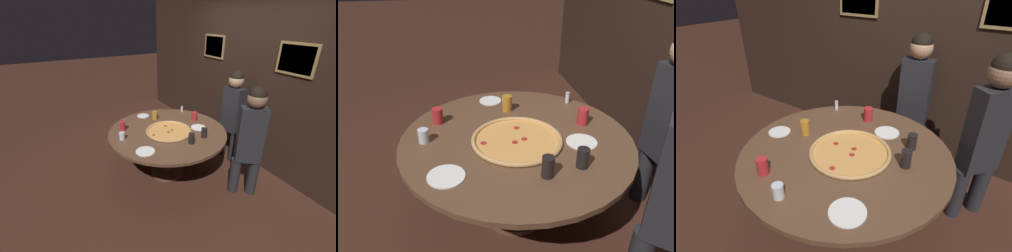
# 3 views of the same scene
# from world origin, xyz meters

# --- Properties ---
(ground_plane) EXTENTS (24.00, 24.00, 0.00)m
(ground_plane) POSITION_xyz_m (0.00, 0.00, 0.00)
(ground_plane) COLOR #422319
(back_wall) EXTENTS (6.40, 0.08, 2.60)m
(back_wall) POSITION_xyz_m (0.00, 1.45, 1.30)
(back_wall) COLOR black
(back_wall) RESTS_ON ground_plane
(dining_table) EXTENTS (1.70, 1.70, 0.74)m
(dining_table) POSITION_xyz_m (0.00, 0.00, 0.62)
(dining_table) COLOR brown
(dining_table) RESTS_ON ground_plane
(giant_pizza) EXTENTS (0.66, 0.66, 0.03)m
(giant_pizza) POSITION_xyz_m (0.05, -0.01, 0.75)
(giant_pizza) COLOR #E0994C
(giant_pizza) RESTS_ON dining_table
(drink_cup_beside_pizza) EXTENTS (0.08, 0.08, 0.14)m
(drink_cup_beside_pizza) POSITION_xyz_m (-0.44, 0.01, 0.81)
(drink_cup_beside_pizza) COLOR #BC7A23
(drink_cup_beside_pizza) RESTS_ON dining_table
(drink_cup_front_edge) EXTENTS (0.08, 0.08, 0.10)m
(drink_cup_front_edge) POSITION_xyz_m (-0.06, -0.66, 0.79)
(drink_cup_front_edge) COLOR silver
(drink_cup_front_edge) RESTS_ON dining_table
(drink_cup_near_left) EXTENTS (0.08, 0.08, 0.14)m
(drink_cup_near_left) POSITION_xyz_m (0.48, 0.10, 0.81)
(drink_cup_near_left) COLOR black
(drink_cup_near_left) RESTS_ON dining_table
(drink_cup_far_left) EXTENTS (0.08, 0.08, 0.13)m
(drink_cup_far_left) POSITION_xyz_m (0.42, 0.34, 0.81)
(drink_cup_far_left) COLOR black
(drink_cup_far_left) RESTS_ON dining_table
(drink_cup_by_shaker) EXTENTS (0.08, 0.08, 0.13)m
(drink_cup_by_shaker) POSITION_xyz_m (-0.32, -0.56, 0.80)
(drink_cup_by_shaker) COLOR #B22328
(drink_cup_by_shaker) RESTS_ON dining_table
(drink_cup_centre_back) EXTENTS (0.09, 0.09, 0.13)m
(drink_cup_centre_back) POSITION_xyz_m (-0.12, 0.55, 0.81)
(drink_cup_centre_back) COLOR #B22328
(drink_cup_centre_back) RESTS_ON dining_table
(white_plate_left_side) EXTENTS (0.24, 0.24, 0.01)m
(white_plate_left_side) POSITION_xyz_m (0.38, -0.51, 0.74)
(white_plate_left_side) COLOR white
(white_plate_left_side) RESTS_ON dining_table
(white_plate_far_back) EXTENTS (0.22, 0.22, 0.01)m
(white_plate_far_back) POSITION_xyz_m (0.15, 0.45, 0.74)
(white_plate_far_back) COLOR white
(white_plate_far_back) RESTS_ON dining_table
(white_plate_beside_cup) EXTENTS (0.20, 0.20, 0.01)m
(white_plate_beside_cup) POSITION_xyz_m (-0.66, -0.10, 0.74)
(white_plate_beside_cup) COLOR white
(white_plate_beside_cup) RESTS_ON dining_table
(condiment_shaker) EXTENTS (0.04, 0.04, 0.10)m
(condiment_shaker) POSITION_xyz_m (-0.51, 0.57, 0.79)
(condiment_shaker) COLOR silver
(condiment_shaker) RESTS_ON dining_table
(diner_side_left) EXTENTS (0.34, 0.38, 1.52)m
(diner_side_left) POSITION_xyz_m (0.89, 0.70, 0.86)
(diner_side_left) COLOR #232328
(diner_side_left) RESTS_ON ground_plane
(diner_far_right) EXTENTS (0.39, 0.23, 1.51)m
(diner_far_right) POSITION_xyz_m (0.12, 1.13, 0.85)
(diner_far_right) COLOR #232328
(diner_far_right) RESTS_ON ground_plane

